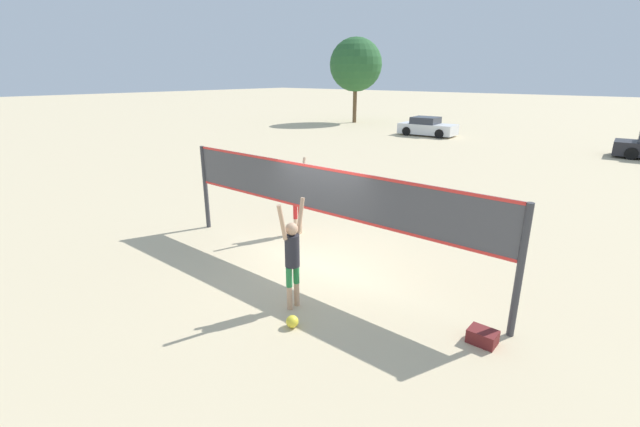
{
  "coord_description": "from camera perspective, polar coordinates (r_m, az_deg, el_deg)",
  "views": [
    {
      "loc": [
        5.93,
        -7.1,
        4.36
      ],
      "look_at": [
        0.0,
        0.0,
        1.33
      ],
      "focal_mm": 24.0,
      "sensor_mm": 36.0,
      "label": 1
    }
  ],
  "objects": [
    {
      "name": "volleyball_net",
      "position": [
        9.62,
        0.0,
        2.17
      ],
      "size": [
        8.81,
        0.12,
        2.42
      ],
      "color": "#38383D",
      "rests_on": "ground_plane"
    },
    {
      "name": "gear_bag",
      "position": [
        8.02,
        20.85,
        -15.09
      ],
      "size": [
        0.46,
        0.34,
        0.24
      ],
      "color": "maroon",
      "rests_on": "ground_plane"
    },
    {
      "name": "volleyball",
      "position": [
        7.95,
        -3.72,
        -14.17
      ],
      "size": [
        0.23,
        0.23,
        0.23
      ],
      "color": "yellow",
      "rests_on": "ground_plane"
    },
    {
      "name": "tree_left_cluster",
      "position": [
        41.22,
        4.79,
        19.16
      ],
      "size": [
        4.75,
        4.75,
        7.55
      ],
      "color": "brown",
      "rests_on": "ground_plane"
    },
    {
      "name": "player_blocker",
      "position": [
        11.91,
        -3.02,
        2.45
      ],
      "size": [
        0.28,
        0.71,
        2.18
      ],
      "rotation": [
        0.0,
        0.0,
        -1.57
      ],
      "color": "beige",
      "rests_on": "ground_plane"
    },
    {
      "name": "parked_car_mid",
      "position": [
        33.25,
        14.1,
        11.1
      ],
      "size": [
        4.19,
        2.21,
        1.35
      ],
      "rotation": [
        0.0,
        0.0,
        0.07
      ],
      "color": "silver",
      "rests_on": "ground_plane"
    },
    {
      "name": "ground_plane",
      "position": [
        10.23,
        0.0,
        -7.11
      ],
      "size": [
        200.0,
        200.0,
        0.0
      ],
      "primitive_type": "plane",
      "color": "beige"
    },
    {
      "name": "player_spiker",
      "position": [
        8.1,
        -3.72,
        -5.3
      ],
      "size": [
        0.28,
        0.71,
        2.17
      ],
      "rotation": [
        0.0,
        0.0,
        1.57
      ],
      "color": "tan",
      "rests_on": "ground_plane"
    }
  ]
}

